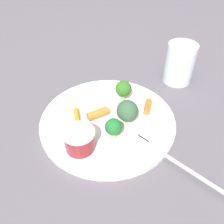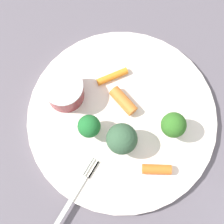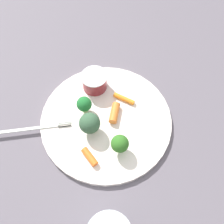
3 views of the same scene
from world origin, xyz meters
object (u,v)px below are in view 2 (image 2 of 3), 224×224
(broccoli_floret_0, at_px, (174,125))
(broccoli_floret_1, at_px, (122,139))
(carrot_stick_0, at_px, (123,101))
(carrot_stick_2, at_px, (157,169))
(carrot_stick_1, at_px, (112,76))
(sauce_cup, at_px, (64,91))
(fork, at_px, (60,219))
(plate, at_px, (122,118))
(broccoli_floret_2, at_px, (89,126))

(broccoli_floret_0, bearing_deg, broccoli_floret_1, 133.03)
(broccoli_floret_0, xyz_separation_m, carrot_stick_0, (0.01, 0.08, -0.02))
(carrot_stick_0, height_order, carrot_stick_2, carrot_stick_0)
(carrot_stick_1, bearing_deg, broccoli_floret_0, -106.63)
(carrot_stick_0, bearing_deg, sauce_cup, 109.79)
(carrot_stick_2, bearing_deg, broccoli_floret_1, 79.54)
(carrot_stick_1, bearing_deg, sauce_cup, 139.83)
(sauce_cup, distance_m, fork, 0.18)
(carrot_stick_1, bearing_deg, fork, -171.60)
(carrot_stick_2, bearing_deg, carrot_stick_0, 52.04)
(plate, bearing_deg, sauce_cup, 95.94)
(broccoli_floret_2, height_order, carrot_stick_2, broccoli_floret_2)
(broccoli_floret_2, xyz_separation_m, fork, (-0.13, -0.02, -0.03))
(broccoli_floret_1, relative_size, carrot_stick_2, 1.30)
(carrot_stick_2, bearing_deg, plate, 58.72)
(broccoli_floret_1, bearing_deg, broccoli_floret_2, 95.01)
(sauce_cup, relative_size, broccoli_floret_1, 1.09)
(sauce_cup, distance_m, broccoli_floret_1, 0.11)
(carrot_stick_1, xyz_separation_m, fork, (-0.22, -0.03, -0.00))
(carrot_stick_0, bearing_deg, carrot_stick_2, -127.96)
(sauce_cup, relative_size, fork, 0.30)
(carrot_stick_0, relative_size, fork, 0.23)
(sauce_cup, bearing_deg, plate, -84.06)
(broccoli_floret_0, relative_size, carrot_stick_1, 0.97)
(plate, relative_size, carrot_stick_1, 5.73)
(broccoli_floret_1, height_order, broccoli_floret_2, broccoli_floret_1)
(carrot_stick_0, distance_m, fork, 0.19)
(sauce_cup, xyz_separation_m, broccoli_floret_2, (-0.03, -0.06, 0.01))
(carrot_stick_0, bearing_deg, broccoli_floret_0, -93.98)
(broccoli_floret_0, height_order, carrot_stick_0, broccoli_floret_0)
(sauce_cup, bearing_deg, fork, -153.14)
(broccoli_floret_1, relative_size, carrot_stick_1, 1.08)
(sauce_cup, xyz_separation_m, fork, (-0.16, -0.08, -0.02))
(plate, bearing_deg, carrot_stick_0, 22.47)
(plate, height_order, carrot_stick_2, carrot_stick_2)
(broccoli_floret_1, xyz_separation_m, carrot_stick_2, (-0.01, -0.06, -0.02))
(broccoli_floret_0, relative_size, broccoli_floret_1, 0.90)
(broccoli_floret_2, height_order, carrot_stick_1, broccoli_floret_2)
(plate, height_order, broccoli_floret_1, broccoli_floret_1)
(carrot_stick_2, bearing_deg, fork, 143.98)
(carrot_stick_2, bearing_deg, sauce_cup, 77.16)
(broccoli_floret_1, bearing_deg, carrot_stick_2, -100.46)
(broccoli_floret_0, bearing_deg, plate, 101.35)
(plate, distance_m, carrot_stick_1, 0.07)
(sauce_cup, height_order, carrot_stick_2, sauce_cup)
(carrot_stick_1, bearing_deg, carrot_stick_0, -130.55)
(broccoli_floret_2, bearing_deg, carrot_stick_0, -20.84)
(broccoli_floret_1, height_order, fork, broccoli_floret_1)
(plate, bearing_deg, broccoli_floret_0, -78.65)
(sauce_cup, distance_m, broccoli_floret_2, 0.07)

